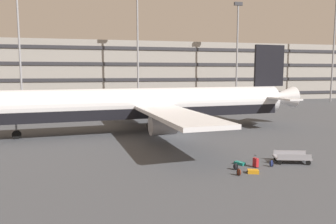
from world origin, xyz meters
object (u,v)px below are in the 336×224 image
(backpack_silver, at_px, (236,167))
(baggage_cart, at_px, (292,157))
(suitcase_red, at_px, (253,171))
(backpack_scuffed, at_px, (271,164))
(suitcase_small, at_px, (240,163))
(backpack_orange, at_px, (239,172))
(suitcase_black, at_px, (256,162))
(airliner, at_px, (145,105))

(backpack_silver, height_order, baggage_cart, baggage_cart)
(suitcase_red, height_order, baggage_cart, baggage_cart)
(backpack_scuffed, bearing_deg, backpack_silver, -177.98)
(suitcase_red, relative_size, baggage_cart, 0.25)
(suitcase_small, height_order, backpack_orange, backpack_orange)
(suitcase_red, height_order, suitcase_black, suitcase_black)
(airliner, relative_size, suitcase_red, 48.01)
(airliner, distance_m, baggage_cart, 18.15)
(suitcase_red, height_order, backpack_orange, backpack_orange)
(backpack_orange, height_order, backpack_scuffed, backpack_orange)
(airliner, xyz_separation_m, backpack_scuffed, (6.56, -16.30, -2.88))
(suitcase_red, xyz_separation_m, suitcase_small, (0.06, 2.18, -0.02))
(backpack_silver, bearing_deg, baggage_cart, 7.51)
(backpack_scuffed, bearing_deg, airliner, 111.91)
(airliner, xyz_separation_m, suitcase_red, (4.49, -17.43, -2.99))
(suitcase_small, relative_size, baggage_cart, 0.26)
(baggage_cart, bearing_deg, backpack_orange, -160.07)
(suitcase_small, height_order, backpack_silver, backpack_silver)
(backpack_orange, height_order, backpack_silver, backpack_orange)
(backpack_scuffed, relative_size, backpack_silver, 1.01)
(airliner, xyz_separation_m, backpack_orange, (3.33, -17.67, -2.88))
(backpack_silver, bearing_deg, suitcase_small, 52.59)
(suitcase_red, bearing_deg, suitcase_small, 88.38)
(airliner, distance_m, suitcase_black, 17.26)
(suitcase_red, xyz_separation_m, backpack_silver, (-0.82, 1.03, 0.10))
(airliner, height_order, suitcase_small, airliner)
(suitcase_black, distance_m, baggage_cart, 3.27)
(suitcase_black, relative_size, suitcase_small, 1.05)
(suitcase_black, bearing_deg, backpack_orange, -143.63)
(suitcase_red, height_order, backpack_scuffed, backpack_scuffed)
(backpack_orange, distance_m, backpack_scuffed, 3.51)
(suitcase_black, height_order, backpack_orange, suitcase_black)
(baggage_cart, bearing_deg, backpack_silver, -172.49)
(airliner, distance_m, backpack_scuffed, 17.81)
(backpack_orange, relative_size, backpack_scuffed, 1.01)
(suitcase_red, xyz_separation_m, baggage_cart, (4.11, 1.68, 0.30))
(airliner, relative_size, suitcase_small, 46.79)
(suitcase_black, height_order, backpack_silver, suitcase_black)
(suitcase_red, xyz_separation_m, backpack_scuffed, (2.07, 1.13, 0.11))
(suitcase_black, distance_m, backpack_orange, 2.52)
(airliner, distance_m, backpack_orange, 18.21)
(suitcase_black, xyz_separation_m, backpack_silver, (-1.68, -0.23, -0.14))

